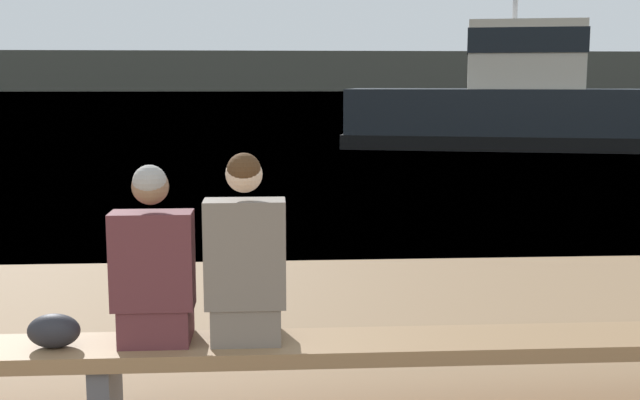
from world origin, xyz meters
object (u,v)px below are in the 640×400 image
at_px(person_right, 245,262).
at_px(tugboat_red, 510,108).
at_px(person_left, 154,269).
at_px(bench_main, 104,357).
at_px(shopping_bag, 54,331).

height_order(person_right, tugboat_red, tugboat_red).
bearing_deg(person_left, bench_main, -178.87).
xyz_separation_m(shopping_bag, tugboat_red, (7.94, 17.76, 0.58)).
xyz_separation_m(bench_main, person_right, (0.79, 0.00, 0.53)).
distance_m(bench_main, tugboat_red, 19.33).
relative_size(shopping_bag, tugboat_red, 0.03).
height_order(bench_main, person_right, person_right).
bearing_deg(person_right, person_left, 179.83).
height_order(bench_main, shopping_bag, shopping_bag).
distance_m(person_left, shopping_bag, 0.64).
relative_size(bench_main, person_right, 7.44).
bearing_deg(shopping_bag, person_right, 1.85).
bearing_deg(shopping_bag, bench_main, 6.56).
distance_m(person_right, tugboat_red, 19.01).
bearing_deg(person_left, person_right, -0.17).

